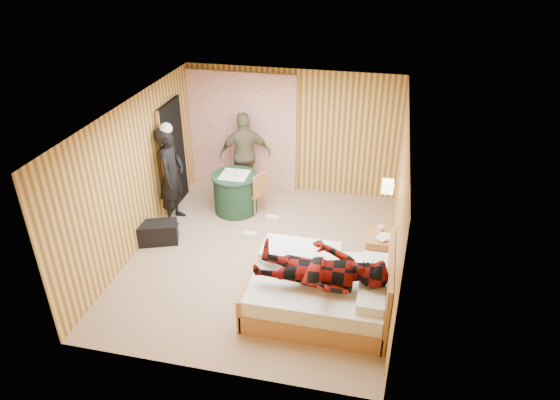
% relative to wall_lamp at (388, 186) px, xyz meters
% --- Properties ---
extents(floor, '(4.20, 5.00, 0.01)m').
position_rel_wall_lamp_xyz_m(floor, '(-1.92, -0.45, -1.30)').
color(floor, '#9E8168').
rests_on(floor, ground).
extents(ceiling, '(4.20, 5.00, 0.01)m').
position_rel_wall_lamp_xyz_m(ceiling, '(-1.92, -0.45, 1.20)').
color(ceiling, white).
rests_on(ceiling, wall_back).
extents(wall_back, '(4.20, 0.02, 2.50)m').
position_rel_wall_lamp_xyz_m(wall_back, '(-1.92, 2.05, -0.05)').
color(wall_back, '#EAB359').
rests_on(wall_back, floor).
extents(wall_left, '(0.02, 5.00, 2.50)m').
position_rel_wall_lamp_xyz_m(wall_left, '(-4.02, -0.45, -0.05)').
color(wall_left, '#EAB359').
rests_on(wall_left, floor).
extents(wall_right, '(0.02, 5.00, 2.50)m').
position_rel_wall_lamp_xyz_m(wall_right, '(0.18, -0.45, -0.05)').
color(wall_right, '#EAB359').
rests_on(wall_right, floor).
extents(curtain, '(2.20, 0.08, 2.40)m').
position_rel_wall_lamp_xyz_m(curtain, '(-2.92, 1.98, -0.10)').
color(curtain, white).
rests_on(curtain, floor).
extents(doorway, '(0.06, 0.90, 2.05)m').
position_rel_wall_lamp_xyz_m(doorway, '(-3.98, 0.95, -0.28)').
color(doorway, black).
rests_on(doorway, floor).
extents(wall_lamp, '(0.26, 0.24, 0.16)m').
position_rel_wall_lamp_xyz_m(wall_lamp, '(0.00, 0.00, 0.00)').
color(wall_lamp, gold).
rests_on(wall_lamp, wall_right).
extents(bed, '(1.97, 1.52, 1.05)m').
position_rel_wall_lamp_xyz_m(bed, '(-0.80, -1.47, -1.00)').
color(bed, tan).
rests_on(bed, floor).
extents(nightstand, '(0.41, 0.56, 0.54)m').
position_rel_wall_lamp_xyz_m(nightstand, '(-0.04, -0.23, -1.02)').
color(nightstand, tan).
rests_on(nightstand, floor).
extents(round_table, '(0.87, 0.87, 0.77)m').
position_rel_wall_lamp_xyz_m(round_table, '(-2.78, 0.90, -0.91)').
color(round_table, '#1D4028').
rests_on(round_table, floor).
extents(chair_far, '(0.49, 0.49, 0.93)m').
position_rel_wall_lamp_xyz_m(chair_far, '(-2.79, 1.59, -0.76)').
color(chair_far, tan).
rests_on(chair_far, floor).
extents(chair_near, '(0.50, 0.50, 0.84)m').
position_rel_wall_lamp_xyz_m(chair_near, '(-2.38, 0.93, -0.81)').
color(chair_near, tan).
rests_on(chair_near, floor).
extents(duffel_bag, '(0.75, 0.57, 0.38)m').
position_rel_wall_lamp_xyz_m(duffel_bag, '(-3.77, -0.43, -1.11)').
color(duffel_bag, black).
rests_on(duffel_bag, floor).
extents(sneaker_left, '(0.26, 0.11, 0.11)m').
position_rel_wall_lamp_xyz_m(sneaker_left, '(-2.25, 0.02, -1.24)').
color(sneaker_left, white).
rests_on(sneaker_left, floor).
extents(sneaker_right, '(0.27, 0.15, 0.11)m').
position_rel_wall_lamp_xyz_m(sneaker_right, '(-1.99, 0.65, -1.24)').
color(sneaker_right, white).
rests_on(sneaker_right, floor).
extents(woman_standing, '(0.47, 0.69, 1.83)m').
position_rel_wall_lamp_xyz_m(woman_standing, '(-3.77, 0.34, -0.39)').
color(woman_standing, black).
rests_on(woman_standing, floor).
extents(man_at_table, '(1.09, 0.74, 1.72)m').
position_rel_wall_lamp_xyz_m(man_at_table, '(-2.78, 1.63, -0.44)').
color(man_at_table, '#686345').
rests_on(man_at_table, floor).
extents(man_on_bed, '(0.86, 0.67, 1.77)m').
position_rel_wall_lamp_xyz_m(man_on_bed, '(-0.77, -1.70, -0.35)').
color(man_on_bed, maroon).
rests_on(man_on_bed, bed).
extents(book_lower, '(0.17, 0.23, 0.02)m').
position_rel_wall_lamp_xyz_m(book_lower, '(-0.04, -0.28, -0.75)').
color(book_lower, white).
rests_on(book_lower, nightstand).
extents(book_upper, '(0.27, 0.28, 0.02)m').
position_rel_wall_lamp_xyz_m(book_upper, '(-0.04, -0.28, -0.73)').
color(book_upper, white).
rests_on(book_upper, nightstand).
extents(cup_nightstand, '(0.12, 0.12, 0.09)m').
position_rel_wall_lamp_xyz_m(cup_nightstand, '(-0.04, -0.10, -0.72)').
color(cup_nightstand, white).
rests_on(cup_nightstand, nightstand).
extents(cup_table, '(0.15, 0.15, 0.10)m').
position_rel_wall_lamp_xyz_m(cup_table, '(-2.68, 0.85, -0.48)').
color(cup_table, white).
rests_on(cup_table, round_table).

